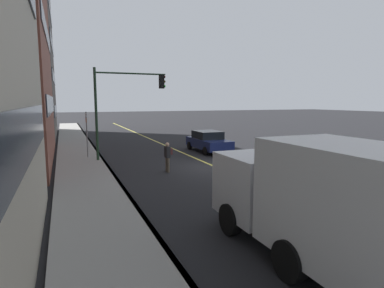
# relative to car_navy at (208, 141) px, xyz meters

# --- Properties ---
(ground) EXTENTS (200.00, 200.00, 0.00)m
(ground) POSITION_rel_car_navy_xyz_m (-5.29, 2.06, -0.79)
(ground) COLOR black
(sidewalk_slab) EXTENTS (80.00, 2.82, 0.15)m
(sidewalk_slab) POSITION_rel_car_navy_xyz_m (-5.29, 9.24, -0.71)
(sidewalk_slab) COLOR gray
(sidewalk_slab) RESTS_ON ground
(curb_edge) EXTENTS (80.00, 0.16, 0.15)m
(curb_edge) POSITION_rel_car_navy_xyz_m (-5.29, 7.92, -0.71)
(curb_edge) COLOR slate
(curb_edge) RESTS_ON ground
(lane_stripe_center) EXTENTS (80.00, 0.16, 0.01)m
(lane_stripe_center) POSITION_rel_car_navy_xyz_m (-5.29, 2.06, -0.78)
(lane_stripe_center) COLOR #D8CC4C
(lane_stripe_center) RESTS_ON ground
(car_navy) EXTENTS (4.57, 2.10, 1.55)m
(car_navy) POSITION_rel_car_navy_xyz_m (0.00, 0.00, 0.00)
(car_navy) COLOR navy
(car_navy) RESTS_ON ground
(truck_white) EXTENTS (7.67, 2.40, 2.94)m
(truck_white) POSITION_rel_car_navy_xyz_m (-17.00, 4.81, 0.79)
(truck_white) COLOR silver
(truck_white) RESTS_ON ground
(pedestrian_with_backpack) EXTENTS (0.40, 0.39, 1.61)m
(pedestrian_with_backpack) POSITION_rel_car_navy_xyz_m (-5.60, 5.02, 0.14)
(pedestrian_with_backpack) COLOR brown
(pedestrian_with_backpack) RESTS_ON ground
(traffic_light_mast) EXTENTS (0.28, 4.55, 5.82)m
(traffic_light_mast) POSITION_rel_car_navy_xyz_m (-1.35, 6.52, 3.23)
(traffic_light_mast) COLOR #1E3823
(traffic_light_mast) RESTS_ON ground
(street_sign_post) EXTENTS (0.60, 0.08, 3.11)m
(street_sign_post) POSITION_rel_car_navy_xyz_m (0.07, 8.74, 1.04)
(street_sign_post) COLOR slate
(street_sign_post) RESTS_ON ground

